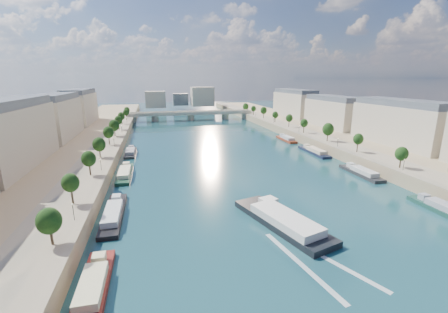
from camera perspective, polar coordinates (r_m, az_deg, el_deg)
ground at (r=148.31m, az=0.11°, el=0.23°), size 700.00×700.00×0.00m
quay_left at (r=149.04m, az=-27.92°, el=-0.45°), size 44.00×520.00×5.00m
quay_right at (r=178.29m, az=23.26°, el=2.31°), size 44.00×520.00×5.00m
pave_left at (r=145.28m, az=-22.33°, el=0.85°), size 14.00×520.00×0.10m
pave_right at (r=169.37m, az=19.25°, el=2.98°), size 14.00×520.00×0.10m
trees_left at (r=145.81m, az=-21.65°, el=3.15°), size 4.80×268.80×8.26m
trees_right at (r=175.80m, az=17.12°, el=5.35°), size 4.80×268.80×8.26m
lamps_left at (r=134.35m, az=-21.17°, el=1.11°), size 0.36×200.36×4.28m
lamps_right at (r=170.73m, az=17.16°, el=4.17°), size 0.36×200.36×4.28m
buildings_left at (r=161.61m, az=-31.96°, el=5.15°), size 16.00×226.00×23.20m
buildings_right at (r=193.45m, az=24.72°, el=7.25°), size 16.00×226.00×23.20m
skyline at (r=361.77m, az=-7.61°, el=11.01°), size 79.00×42.00×22.00m
bridge at (r=275.55m, az=-6.31°, el=7.94°), size 112.00×12.00×8.15m
tour_barge at (r=80.72m, az=11.01°, el=-11.90°), size 17.65×32.70×4.27m
wake at (r=68.69m, az=16.85°, el=-18.60°), size 14.97×25.83×0.04m
moored_barges_left at (r=91.97m, az=-20.07°, el=-9.43°), size 5.00×161.03×3.60m
moored_barges_right at (r=129.57m, az=24.92°, el=-2.94°), size 5.00×162.34×3.60m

